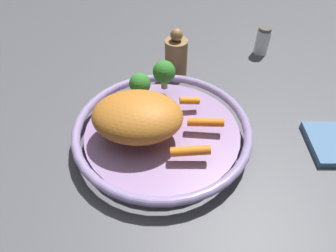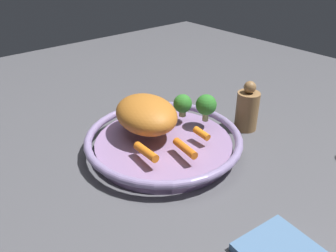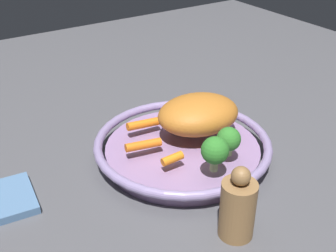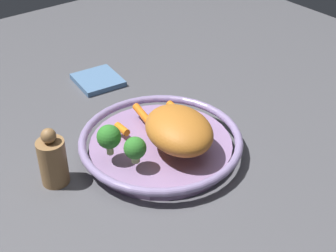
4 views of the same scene
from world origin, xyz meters
name	(u,v)px [view 4 (image 4 of 4)]	position (x,y,z in m)	size (l,w,h in m)	color
ground_plane	(161,152)	(0.00, 0.00, 0.00)	(1.86, 1.86, 0.00)	#4C4C51
serving_bowl	(161,144)	(0.00, 0.00, 0.02)	(0.35, 0.35, 0.04)	#8E709E
roast_chicken_piece	(179,130)	(-0.05, -0.01, 0.08)	(0.17, 0.13, 0.07)	#B96C25
baby_carrot_back	(122,129)	(0.06, 0.06, 0.05)	(0.02, 0.02, 0.04)	orange
baby_carrot_left	(178,111)	(0.04, -0.08, 0.05)	(0.02, 0.02, 0.07)	orange
baby_carrot_near_rim	(142,114)	(0.08, -0.01, 0.05)	(0.02, 0.02, 0.07)	orange
broccoli_floret_edge	(135,148)	(-0.04, 0.09, 0.07)	(0.04, 0.04, 0.05)	#95AC66
broccoli_floret_large	(109,137)	(0.01, 0.12, 0.08)	(0.05, 0.05, 0.06)	#94AD66
pepper_mill	(53,160)	(0.05, 0.22, 0.05)	(0.05, 0.05, 0.13)	olive
dish_towel	(98,80)	(0.35, -0.05, 0.01)	(0.12, 0.11, 0.01)	#4C7099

